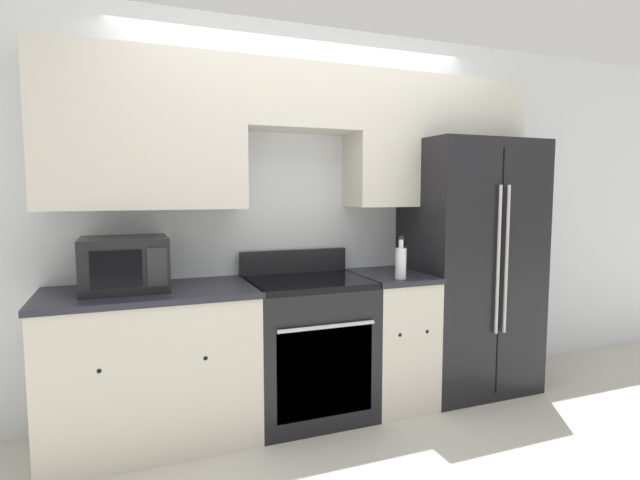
% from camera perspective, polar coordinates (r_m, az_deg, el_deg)
% --- Properties ---
extents(ground_plane, '(12.00, 12.00, 0.00)m').
position_cam_1_polar(ground_plane, '(3.26, 2.14, -21.12)').
color(ground_plane, beige).
extents(wall_back, '(8.00, 0.39, 2.60)m').
position_cam_1_polar(wall_back, '(3.46, -1.57, 6.54)').
color(wall_back, silver).
rests_on(wall_back, ground_plane).
extents(lower_cabinets_left, '(1.20, 0.64, 0.90)m').
position_cam_1_polar(lower_cabinets_left, '(3.15, -18.67, -13.48)').
color(lower_cabinets_left, beige).
rests_on(lower_cabinets_left, ground_plane).
extents(lower_cabinets_right, '(0.47, 0.64, 0.90)m').
position_cam_1_polar(lower_cabinets_right, '(3.57, 7.95, -10.95)').
color(lower_cabinets_right, beige).
rests_on(lower_cabinets_right, ground_plane).
extents(oven_range, '(0.76, 0.65, 1.06)m').
position_cam_1_polar(oven_range, '(3.33, -1.38, -12.07)').
color(oven_range, black).
rests_on(oven_range, ground_plane).
extents(refrigerator, '(0.90, 0.74, 1.83)m').
position_cam_1_polar(refrigerator, '(3.87, 16.43, -2.84)').
color(refrigerator, black).
rests_on(refrigerator, ground_plane).
extents(microwave, '(0.47, 0.40, 0.30)m').
position_cam_1_polar(microwave, '(3.05, -21.41, -2.55)').
color(microwave, black).
rests_on(microwave, lower_cabinets_left).
extents(bottle, '(0.07, 0.07, 0.28)m').
position_cam_1_polar(bottle, '(3.26, 9.22, -2.48)').
color(bottle, silver).
rests_on(bottle, lower_cabinets_right).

